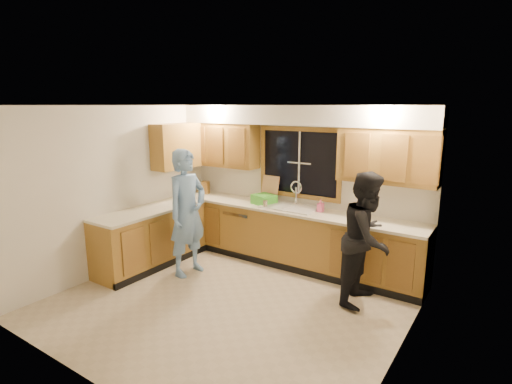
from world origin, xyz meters
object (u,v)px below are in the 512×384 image
man (187,213)px  soap_bottle (321,206)px  bowl (360,217)px  knife_block (206,187)px  woman (367,238)px  dishwasher (245,230)px  sink (290,211)px  stove (122,248)px  dish_crate (264,199)px

man → soap_bottle: man is taller
man → soap_bottle: (1.58, 1.23, 0.07)m
soap_bottle → bowl: 0.65m
soap_bottle → knife_block: bearing=-180.0°
woman → knife_block: 3.29m
dishwasher → woman: (2.28, -0.57, 0.45)m
woman → bowl: woman is taller
woman → bowl: bearing=27.8°
knife_block → soap_bottle: 2.28m
dishwasher → woman: size_ratio=0.48×
sink → dishwasher: bearing=-179.0°
woman → stove: bearing=111.8°
soap_bottle → bowl: bearing=-4.9°
soap_bottle → man: bearing=-142.1°
sink → stove: sink is taller
dishwasher → stove: 2.04m
sink → stove: size_ratio=0.96×
man → soap_bottle: 2.00m
man → knife_block: (-0.70, 1.23, 0.09)m
stove → woman: bearing=21.0°
stove → man: (0.72, 0.66, 0.49)m
soap_bottle → bowl: soap_bottle is taller
dish_crate → soap_bottle: size_ratio=1.72×
bowl → dish_crate: bearing=-179.6°
dish_crate → bowl: (1.61, 0.01, -0.05)m
knife_block → soap_bottle: (2.28, 0.00, -0.02)m
bowl → stove: bearing=-148.1°
woman → bowl: (-0.30, 0.58, 0.09)m
sink → dishwasher: sink is taller
sink → man: size_ratio=0.46×
stove → bowl: 3.49m
knife_block → bowl: size_ratio=1.08×
dishwasher → bowl: (1.98, 0.02, 0.54)m
dish_crate → stove: bearing=-126.0°
bowl → woman: bearing=-63.0°
dish_crate → bowl: bearing=0.4°
dish_crate → soap_bottle: 0.98m
bowl → soap_bottle: bearing=175.1°
stove → soap_bottle: (2.29, 1.88, 0.57)m
dishwasher → woman: 2.39m
man → bowl: 2.51m
dish_crate → bowl: 1.61m
man → woman: size_ratio=1.10×
sink → soap_bottle: (0.49, 0.06, 0.15)m
soap_bottle → sink: bearing=-173.3°
stove → knife_block: (0.01, 1.88, 0.59)m
stove → dish_crate: bearing=54.0°
sink → dish_crate: (-0.48, -0.01, 0.13)m
man → bowl: size_ratio=8.86×
soap_bottle → dish_crate: bearing=-176.1°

